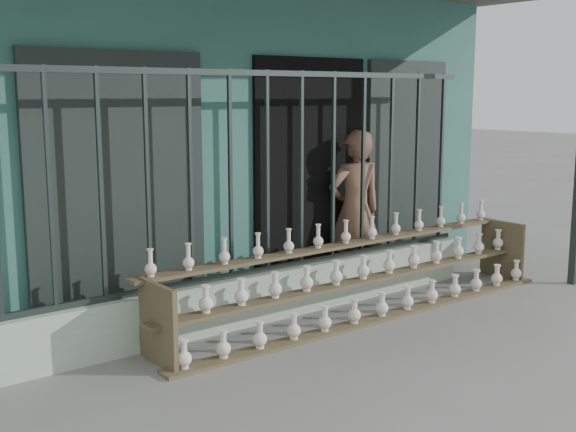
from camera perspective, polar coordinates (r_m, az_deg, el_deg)
ground at (r=5.77m, az=6.25°, el=-11.19°), size 60.00×60.00×0.00m
workshop_building at (r=8.92m, az=-12.96°, el=6.71°), size 7.40×6.60×3.21m
parapet_wall at (r=6.64m, az=-1.61°, el=-6.26°), size 5.00×0.20×0.45m
security_fence at (r=6.42m, az=-1.65°, el=3.43°), size 5.00×0.04×1.80m
shelf_rack at (r=6.81m, az=6.05°, el=-4.70°), size 4.50×0.68×0.85m
elderly_woman at (r=7.53m, az=5.31°, el=0.41°), size 0.68×0.52×1.68m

